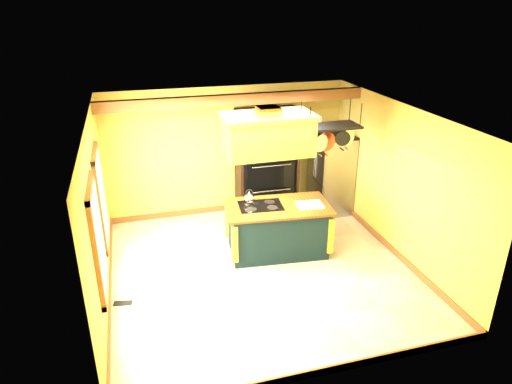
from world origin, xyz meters
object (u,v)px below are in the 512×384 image
range_hood (268,133)px  hutch (266,173)px  refrigerator (331,175)px  pot_rack (330,132)px  kitchen_island (278,228)px

range_hood → hutch: size_ratio=0.67×
range_hood → refrigerator: bearing=36.8°
refrigerator → pot_rack: bearing=-118.5°
hutch → kitchen_island: bearing=-100.3°
kitchen_island → pot_rack: 1.95m
range_hood → refrigerator: size_ratio=0.90×
range_hood → pot_rack: 1.11m
hutch → range_hood: bearing=-106.5°
hutch → pot_rack: bearing=-71.1°
kitchen_island → refrigerator: 2.18m
refrigerator → hutch: bearing=165.1°
pot_rack → range_hood: bearing=-179.4°
pot_rack → refrigerator: pot_rack is taller
pot_rack → hutch: bearing=108.9°
pot_rack → refrigerator: size_ratio=0.65×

